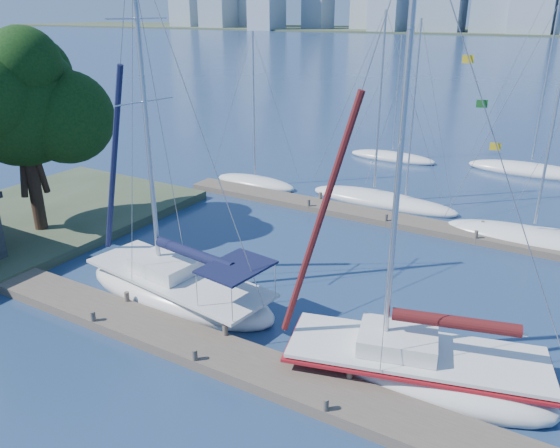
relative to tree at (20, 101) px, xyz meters
The scene contains 12 objects.
ground 16.99m from the tree, 15.97° to the right, with size 700.00×700.00×0.00m, color navy.
near_dock 16.90m from the tree, 15.97° to the right, with size 26.00×2.00×0.40m, color brown.
far_dock 21.68m from the tree, 35.19° to the left, with size 30.00×1.80×0.36m, color brown.
tree is the anchor object (origin of this frame).
sailboat_navy 12.74m from the tree, ahead, with size 9.89×4.34×14.90m.
sailboat_maroon 22.34m from the tree, ahead, with size 9.58×5.25×14.69m.
bg_boat_0 16.33m from the tree, 70.25° to the left, with size 6.59×3.68×10.68m.
bg_boat_1 21.17m from the tree, 47.20° to the left, with size 8.60×2.75×12.02m.
bg_boat_2 22.56m from the tree, 42.94° to the left, with size 6.97×4.08×11.52m.
bg_boat_3 27.43m from the tree, 28.45° to the left, with size 9.47×4.51×14.23m.
bg_boat_6 28.73m from the tree, 66.89° to the left, with size 7.45×2.90×10.15m.
bg_boat_7 35.05m from the tree, 51.46° to the left, with size 9.27×3.14×15.62m.
Camera 1 is at (10.53, -13.02, 11.67)m, focal length 35.00 mm.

